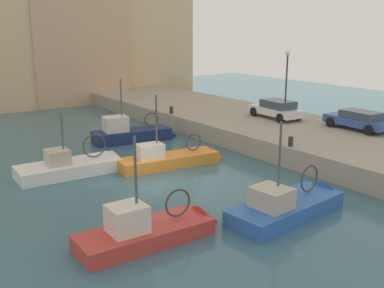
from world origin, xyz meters
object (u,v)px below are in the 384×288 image
(fishing_boat_blue, at_px, (291,211))
(mooring_bollard_mid, at_px, (291,141))
(fishing_boat_white, at_px, (77,171))
(parked_car_blue, at_px, (358,120))
(mooring_bollard_north, at_px, (171,110))
(quay_streetlamp, at_px, (287,73))
(fishing_boat_navy, at_px, (135,138))
(fishing_boat_orange, at_px, (173,163))
(fishing_boat_red, at_px, (154,236))
(parked_car_white, at_px, (276,109))

(fishing_boat_blue, bearing_deg, mooring_bollard_mid, 42.90)
(fishing_boat_white, bearing_deg, fishing_boat_blue, -63.95)
(mooring_bollard_mid, bearing_deg, parked_car_blue, 2.93)
(fishing_boat_white, xyz_separation_m, mooring_bollard_north, (10.08, 6.05, 1.38))
(mooring_bollard_mid, bearing_deg, quay_streetlamp, 45.20)
(quay_streetlamp, bearing_deg, fishing_boat_white, 179.07)
(fishing_boat_navy, xyz_separation_m, fishing_boat_blue, (-0.86, -14.99, -0.04))
(fishing_boat_navy, height_order, quay_streetlamp, quay_streetlamp)
(fishing_boat_white, xyz_separation_m, fishing_boat_orange, (4.98, -1.86, 0.02))
(fishing_boat_blue, distance_m, mooring_bollard_mid, 6.87)
(parked_car_blue, relative_size, quay_streetlamp, 0.90)
(parked_car_blue, height_order, mooring_bollard_mid, parked_car_blue)
(fishing_boat_red, xyz_separation_m, parked_car_white, (15.98, 9.26, 1.75))
(fishing_boat_white, height_order, fishing_boat_blue, fishing_boat_blue)
(fishing_boat_navy, relative_size, parked_car_blue, 1.44)
(fishing_boat_white, height_order, fishing_boat_navy, fishing_boat_navy)
(fishing_boat_navy, relative_size, fishing_boat_blue, 0.98)
(fishing_boat_blue, height_order, mooring_bollard_north, fishing_boat_blue)
(parked_car_blue, height_order, parked_car_white, parked_car_white)
(mooring_bollard_north, bearing_deg, mooring_bollard_mid, -90.00)
(fishing_boat_blue, height_order, fishing_boat_red, fishing_boat_blue)
(fishing_boat_white, distance_m, fishing_boat_red, 9.19)
(fishing_boat_navy, distance_m, parked_car_blue, 14.83)
(fishing_boat_white, xyz_separation_m, fishing_boat_red, (-0.74, -9.16, 0.05))
(fishing_boat_blue, relative_size, mooring_bollard_north, 11.59)
(fishing_boat_orange, relative_size, quay_streetlamp, 1.39)
(fishing_boat_red, height_order, parked_car_white, fishing_boat_red)
(fishing_boat_orange, relative_size, mooring_bollard_mid, 12.18)
(fishing_boat_orange, bearing_deg, parked_car_white, 10.83)
(fishing_boat_white, distance_m, parked_car_blue, 17.77)
(parked_car_blue, height_order, mooring_bollard_north, parked_car_blue)
(fishing_boat_navy, bearing_deg, mooring_bollard_north, 21.40)
(fishing_boat_red, distance_m, parked_car_blue, 17.95)
(fishing_boat_navy, bearing_deg, mooring_bollard_mid, -68.64)
(parked_car_blue, bearing_deg, fishing_boat_orange, 162.37)
(fishing_boat_navy, xyz_separation_m, mooring_bollard_north, (4.07, 1.60, 1.31))
(fishing_boat_navy, bearing_deg, parked_car_blue, -43.09)
(fishing_boat_white, height_order, mooring_bollard_north, fishing_boat_white)
(parked_car_white, distance_m, mooring_bollard_mid, 7.96)
(mooring_bollard_north, bearing_deg, parked_car_blue, -60.16)
(fishing_boat_white, distance_m, fishing_boat_navy, 7.48)
(fishing_boat_red, bearing_deg, fishing_boat_blue, -13.12)
(parked_car_white, xyz_separation_m, mooring_bollard_north, (-5.16, 5.95, -0.41))
(fishing_boat_white, relative_size, fishing_boat_red, 1.05)
(fishing_boat_orange, distance_m, mooring_bollard_north, 9.51)
(fishing_boat_white, relative_size, fishing_boat_navy, 0.99)
(quay_streetlamp, bearing_deg, parked_car_blue, -79.02)
(parked_car_white, bearing_deg, mooring_bollard_mid, -130.46)
(fishing_boat_white, xyz_separation_m, parked_car_blue, (16.77, -5.60, 1.76))
(fishing_boat_orange, bearing_deg, fishing_boat_blue, -88.90)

